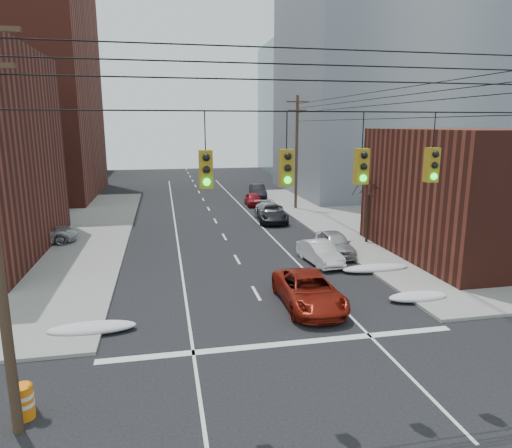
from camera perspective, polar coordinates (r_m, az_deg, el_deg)
name	(u,v)px	position (r m, az deg, el deg)	size (l,w,h in m)	color
sidewalk_ne	(508,215)	(48.48, 28.96, 1.03)	(40.00, 40.00, 0.15)	gray
building_brick_far	(29,139)	(85.91, -26.53, 9.52)	(22.00, 18.00, 12.00)	#4C1E17
building_office	(381,89)	(59.41, 15.41, 15.97)	(22.00, 20.00, 25.00)	gray
building_glass	(323,109)	(84.06, 8.42, 14.03)	(20.00, 18.00, 22.00)	gray
utility_pole_far	(297,151)	(45.03, 5.09, 9.10)	(2.20, 0.28, 11.00)	#473323
traffic_signals	(325,165)	(12.89, 8.59, 7.36)	(17.00, 0.42, 2.02)	black
bare_tree	(368,212)	(32.79, 13.78, 1.52)	(2.09, 2.20, 4.93)	black
snow_nw	(92,328)	(20.04, -19.81, -12.12)	(3.50, 1.08, 0.42)	silver
snow_ne	(418,297)	(23.40, 19.60, -8.54)	(3.00, 1.08, 0.42)	silver
snow_east_far	(376,268)	(27.12, 14.73, -5.37)	(4.00, 1.08, 0.42)	silver
red_pickup	(309,291)	(21.44, 6.61, -8.26)	(2.49, 5.40, 1.50)	maroon
parked_car_a	(335,243)	(29.99, 9.82, -2.38)	(1.77, 4.39, 1.50)	#B3B4B8
parked_car_b	(320,253)	(27.93, 8.00, -3.57)	(1.42, 4.08, 1.35)	silver
parked_car_c	(272,214)	(39.56, 2.01, 1.32)	(2.41, 5.23, 1.45)	black
parked_car_d	(270,212)	(40.16, 1.80, 1.51)	(2.09, 5.15, 1.50)	silver
parked_car_e	(253,199)	(47.63, -0.34, 3.11)	(1.54, 3.84, 1.31)	maroon
parked_car_f	(258,191)	(53.22, 0.21, 4.17)	(1.56, 4.46, 1.47)	black
lot_car_a	(8,243)	(33.53, -28.58, -2.13)	(1.30, 3.74, 1.23)	silver
lot_car_b	(38,234)	(35.07, -25.57, -1.08)	(2.39, 5.18, 1.44)	#ADADB2
lot_car_d	(1,219)	(42.45, -29.22, 0.59)	(1.52, 3.78, 1.29)	#ACACB1
construction_barrel	(23,402)	(15.46, -27.06, -19.15)	(0.72, 0.72, 1.01)	orange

